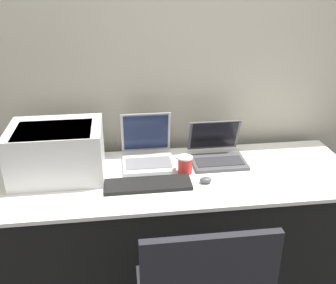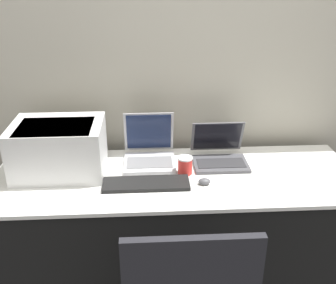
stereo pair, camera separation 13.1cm
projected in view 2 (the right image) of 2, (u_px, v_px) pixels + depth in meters
wall_back at (171, 50)px, 2.22m from camera, size 8.00×0.05×2.60m
table at (176, 231)px, 2.22m from camera, size 1.92×0.66×0.73m
printer at (59, 146)px, 2.05m from camera, size 0.47×0.35×0.27m
laptop_left at (149, 151)px, 2.21m from camera, size 0.28×0.29×0.26m
laptop_right at (219, 154)px, 2.20m from camera, size 0.30×0.28×0.21m
external_keyboard at (146, 184)px, 1.97m from camera, size 0.44×0.14×0.02m
coffee_cup at (185, 165)px, 2.07m from camera, size 0.08×0.08×0.09m
mouse at (204, 181)px, 1.98m from camera, size 0.06×0.05×0.03m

